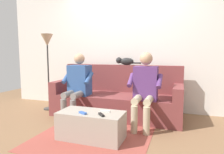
# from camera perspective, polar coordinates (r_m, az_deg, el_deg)

# --- Properties ---
(ground_plane) EXTENTS (8.00, 8.00, 0.00)m
(ground_plane) POSITION_cam_1_polar(r_m,az_deg,el_deg) (3.26, -2.70, -14.31)
(ground_plane) COLOR #846042
(back_wall) EXTENTS (5.55, 0.06, 2.56)m
(back_wall) POSITION_cam_1_polar(r_m,az_deg,el_deg) (4.27, 3.67, 8.17)
(back_wall) COLOR silver
(back_wall) RESTS_ON ground
(couch) EXTENTS (2.38, 0.82, 0.94)m
(couch) POSITION_cam_1_polar(r_m,az_deg,el_deg) (3.83, 1.33, -6.38)
(couch) COLOR brown
(couch) RESTS_ON ground
(coffee_table) EXTENTS (0.89, 0.43, 0.38)m
(coffee_table) POSITION_cam_1_polar(r_m,az_deg,el_deg) (2.83, -5.92, -13.52)
(coffee_table) COLOR #A89E8E
(coffee_table) RESTS_ON ground
(person_left_seated) EXTENTS (0.53, 0.58, 1.19)m
(person_left_seated) POSITION_cam_1_polar(r_m,az_deg,el_deg) (3.21, 9.33, -2.53)
(person_left_seated) COLOR #5B3370
(person_left_seated) RESTS_ON ground
(person_right_seated) EXTENTS (0.52, 0.60, 1.17)m
(person_right_seated) POSITION_cam_1_polar(r_m,az_deg,el_deg) (3.64, -9.64, -1.59)
(person_right_seated) COLOR #335693
(person_right_seated) RESTS_ON ground
(cat_on_backrest) EXTENTS (0.51, 0.12, 0.16)m
(cat_on_backrest) POSITION_cam_1_polar(r_m,az_deg,el_deg) (3.98, 3.66, 4.54)
(cat_on_backrest) COLOR black
(cat_on_backrest) RESTS_ON couch
(remote_black) EXTENTS (0.12, 0.12, 0.02)m
(remote_black) POSITION_cam_1_polar(r_m,az_deg,el_deg) (2.61, -3.05, -10.64)
(remote_black) COLOR black
(remote_black) RESTS_ON coffee_table
(remote_white) EXTENTS (0.13, 0.06, 0.02)m
(remote_white) POSITION_cam_1_polar(r_m,az_deg,el_deg) (2.76, -2.00, -9.66)
(remote_white) COLOR white
(remote_white) RESTS_ON coffee_table
(remote_blue) EXTENTS (0.13, 0.09, 0.02)m
(remote_blue) POSITION_cam_1_polar(r_m,az_deg,el_deg) (2.71, -8.31, -10.06)
(remote_blue) COLOR #3860B7
(remote_blue) RESTS_ON coffee_table
(floor_rug) EXTENTS (1.57, 1.62, 0.01)m
(floor_rug) POSITION_cam_1_polar(r_m,az_deg,el_deg) (3.02, -4.73, -15.99)
(floor_rug) COLOR #9E473D
(floor_rug) RESTS_ON ground
(floor_lamp) EXTENTS (0.24, 0.24, 1.57)m
(floor_lamp) POSITION_cam_1_polar(r_m,az_deg,el_deg) (4.36, -17.91, 7.97)
(floor_lamp) COLOR #2D2D2D
(floor_lamp) RESTS_ON ground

